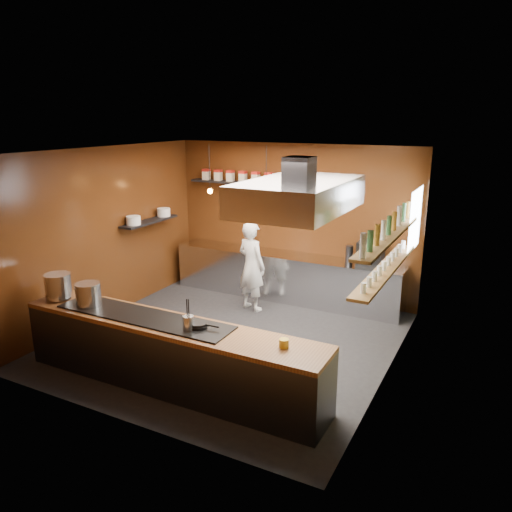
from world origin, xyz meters
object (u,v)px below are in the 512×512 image
Objects in this scene: espresso_machine at (371,254)px; chef at (252,266)px; extractor_hood at (299,195)px; stockpot_large at (58,286)px; stockpot_small at (88,294)px.

chef is (-1.98, -0.83, -0.29)m from espresso_machine.
espresso_machine is at bearing 82.31° from extractor_hood.
chef is at bearing -160.15° from espresso_machine.
stockpot_large is (-3.22, -1.22, -1.38)m from extractor_hood.
espresso_machine is 0.27× the size of chef.
chef reaches higher than stockpot_large.
stockpot_small is 4.85m from espresso_machine.
stockpot_large reaches higher than stockpot_small.
extractor_hood is at bearing 150.02° from chef.
stockpot_large is at bearing -135.96° from espresso_machine.
stockpot_large is 5.23m from espresso_machine.
extractor_hood is 3.72m from stockpot_large.
extractor_hood is 3.22m from stockpot_small.
stockpot_large is at bearing 177.67° from stockpot_small.
stockpot_large is at bearing 79.29° from chef.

